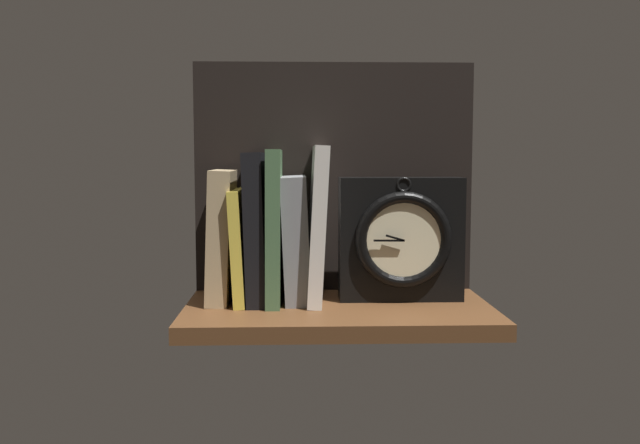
% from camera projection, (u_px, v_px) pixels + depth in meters
% --- Properties ---
extents(ground_plane, '(0.48, 0.28, 0.03)m').
position_uv_depth(ground_plane, '(338.00, 313.00, 1.08)').
color(ground_plane, brown).
extents(back_panel, '(0.48, 0.01, 0.39)m').
position_uv_depth(back_panel, '(334.00, 177.00, 1.19)').
color(back_panel, black).
rests_on(back_panel, ground_plane).
extents(book_tan_shortstories, '(0.04, 0.13, 0.21)m').
position_uv_depth(book_tan_shortstories, '(221.00, 236.00, 1.11)').
color(book_tan_shortstories, tan).
rests_on(book_tan_shortstories, ground_plane).
extents(book_yellow_seinlanguage, '(0.03, 0.15, 0.18)m').
position_uv_depth(book_yellow_seinlanguage, '(239.00, 245.00, 1.11)').
color(book_yellow_seinlanguage, gold).
rests_on(book_yellow_seinlanguage, ground_plane).
extents(book_black_skeptic, '(0.04, 0.15, 0.24)m').
position_uv_depth(book_black_skeptic, '(256.00, 227.00, 1.11)').
color(book_black_skeptic, black).
rests_on(book_black_skeptic, ground_plane).
extents(book_green_romantic, '(0.02, 0.17, 0.24)m').
position_uv_depth(book_green_romantic, '(274.00, 226.00, 1.11)').
color(book_green_romantic, '#476B44').
rests_on(book_green_romantic, ground_plane).
extents(book_gray_chess, '(0.05, 0.13, 0.20)m').
position_uv_depth(book_gray_chess, '(296.00, 239.00, 1.11)').
color(book_gray_chess, gray).
rests_on(book_gray_chess, ground_plane).
extents(book_white_catcher, '(0.04, 0.16, 0.25)m').
position_uv_depth(book_white_catcher, '(317.00, 224.00, 1.11)').
color(book_white_catcher, silver).
rests_on(book_white_catcher, ground_plane).
extents(framed_clock, '(0.20, 0.07, 0.20)m').
position_uv_depth(framed_clock, '(401.00, 239.00, 1.11)').
color(framed_clock, black).
rests_on(framed_clock, ground_plane).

